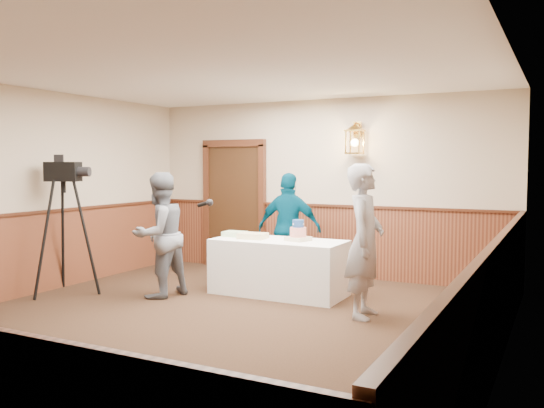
{
  "coord_description": "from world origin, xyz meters",
  "views": [
    {
      "loc": [
        3.46,
        -5.04,
        1.78
      ],
      "look_at": [
        0.02,
        1.7,
        1.25
      ],
      "focal_mm": 38.0,
      "sensor_mm": 36.0,
      "label": 1
    }
  ],
  "objects_px": {
    "tiered_cake": "(298,233)",
    "sheet_cake_green": "(235,234)",
    "assistant_p": "(289,229)",
    "sheet_cake_yellow": "(253,236)",
    "baker": "(365,241)",
    "display_table": "(279,267)",
    "tv_camera_rig": "(65,235)",
    "interviewer": "(160,235)"
  },
  "relations": [
    {
      "from": "tiered_cake",
      "to": "sheet_cake_green",
      "type": "xyz_separation_m",
      "value": [
        -0.99,
        0.01,
        -0.07
      ]
    },
    {
      "from": "tiered_cake",
      "to": "assistant_p",
      "type": "distance_m",
      "value": 0.8
    },
    {
      "from": "sheet_cake_yellow",
      "to": "baker",
      "type": "xyz_separation_m",
      "value": [
        1.78,
        -0.54,
        0.1
      ]
    },
    {
      "from": "display_table",
      "to": "baker",
      "type": "relative_size",
      "value": 1.01
    },
    {
      "from": "tiered_cake",
      "to": "display_table",
      "type": "bearing_deg",
      "value": -172.36
    },
    {
      "from": "tiered_cake",
      "to": "sheet_cake_green",
      "type": "relative_size",
      "value": 1.09
    },
    {
      "from": "sheet_cake_yellow",
      "to": "display_table",
      "type": "bearing_deg",
      "value": 7.15
    },
    {
      "from": "sheet_cake_yellow",
      "to": "tv_camera_rig",
      "type": "relative_size",
      "value": 0.21
    },
    {
      "from": "interviewer",
      "to": "tv_camera_rig",
      "type": "xyz_separation_m",
      "value": [
        -1.26,
        -0.45,
        -0.02
      ]
    },
    {
      "from": "tiered_cake",
      "to": "assistant_p",
      "type": "xyz_separation_m",
      "value": [
        -0.44,
        0.66,
        -0.04
      ]
    },
    {
      "from": "sheet_cake_yellow",
      "to": "sheet_cake_green",
      "type": "height_order",
      "value": "sheet_cake_yellow"
    },
    {
      "from": "tiered_cake",
      "to": "interviewer",
      "type": "distance_m",
      "value": 1.85
    },
    {
      "from": "display_table",
      "to": "tiered_cake",
      "type": "bearing_deg",
      "value": 7.64
    },
    {
      "from": "sheet_cake_yellow",
      "to": "assistant_p",
      "type": "relative_size",
      "value": 0.23
    },
    {
      "from": "display_table",
      "to": "sheet_cake_yellow",
      "type": "xyz_separation_m",
      "value": [
        -0.38,
        -0.05,
        0.41
      ]
    },
    {
      "from": "display_table",
      "to": "interviewer",
      "type": "bearing_deg",
      "value": -148.14
    },
    {
      "from": "tiered_cake",
      "to": "interviewer",
      "type": "relative_size",
      "value": 0.2
    },
    {
      "from": "display_table",
      "to": "sheet_cake_yellow",
      "type": "relative_size",
      "value": 4.83
    },
    {
      "from": "baker",
      "to": "assistant_p",
      "type": "bearing_deg",
      "value": 45.35
    },
    {
      "from": "sheet_cake_yellow",
      "to": "assistant_p",
      "type": "height_order",
      "value": "assistant_p"
    },
    {
      "from": "sheet_cake_yellow",
      "to": "sheet_cake_green",
      "type": "xyz_separation_m",
      "value": [
        -0.34,
        0.09,
        -0.0
      ]
    },
    {
      "from": "display_table",
      "to": "tiered_cake",
      "type": "xyz_separation_m",
      "value": [
        0.27,
        0.04,
        0.49
      ]
    },
    {
      "from": "sheet_cake_green",
      "to": "interviewer",
      "type": "xyz_separation_m",
      "value": [
        -0.64,
        -0.89,
        0.05
      ]
    },
    {
      "from": "display_table",
      "to": "assistant_p",
      "type": "bearing_deg",
      "value": 103.77
    },
    {
      "from": "display_table",
      "to": "tv_camera_rig",
      "type": "distance_m",
      "value": 2.95
    },
    {
      "from": "sheet_cake_yellow",
      "to": "tv_camera_rig",
      "type": "bearing_deg",
      "value": -150.91
    },
    {
      "from": "tiered_cake",
      "to": "sheet_cake_green",
      "type": "bearing_deg",
      "value": 179.44
    },
    {
      "from": "interviewer",
      "to": "tv_camera_rig",
      "type": "bearing_deg",
      "value": -57.21
    },
    {
      "from": "sheet_cake_yellow",
      "to": "interviewer",
      "type": "height_order",
      "value": "interviewer"
    },
    {
      "from": "sheet_cake_green",
      "to": "assistant_p",
      "type": "distance_m",
      "value": 0.85
    },
    {
      "from": "interviewer",
      "to": "baker",
      "type": "distance_m",
      "value": 2.77
    },
    {
      "from": "display_table",
      "to": "sheet_cake_yellow",
      "type": "bearing_deg",
      "value": -172.85
    },
    {
      "from": "assistant_p",
      "to": "display_table",
      "type": "bearing_deg",
      "value": 98.04
    },
    {
      "from": "display_table",
      "to": "sheet_cake_green",
      "type": "xyz_separation_m",
      "value": [
        -0.72,
        0.05,
        0.41
      ]
    },
    {
      "from": "sheet_cake_yellow",
      "to": "tv_camera_rig",
      "type": "xyz_separation_m",
      "value": [
        -2.24,
        -1.25,
        0.02
      ]
    },
    {
      "from": "tiered_cake",
      "to": "assistant_p",
      "type": "height_order",
      "value": "assistant_p"
    },
    {
      "from": "tiered_cake",
      "to": "interviewer",
      "type": "height_order",
      "value": "interviewer"
    },
    {
      "from": "tv_camera_rig",
      "to": "sheet_cake_yellow",
      "type": "bearing_deg",
      "value": 7.76
    },
    {
      "from": "assistant_p",
      "to": "tv_camera_rig",
      "type": "xyz_separation_m",
      "value": [
        -2.45,
        -1.99,
        -0.01
      ]
    },
    {
      "from": "sheet_cake_yellow",
      "to": "baker",
      "type": "distance_m",
      "value": 1.86
    },
    {
      "from": "baker",
      "to": "tv_camera_rig",
      "type": "relative_size",
      "value": 0.99
    },
    {
      "from": "display_table",
      "to": "sheet_cake_green",
      "type": "relative_size",
      "value": 5.87
    }
  ]
}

